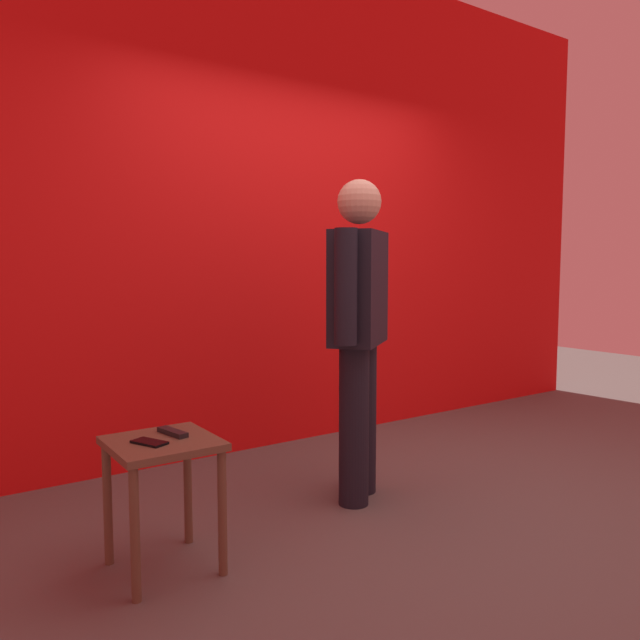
{
  "coord_description": "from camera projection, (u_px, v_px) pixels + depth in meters",
  "views": [
    {
      "loc": [
        -2.28,
        -2.1,
        1.24
      ],
      "look_at": [
        -0.44,
        0.55,
        0.95
      ],
      "focal_mm": 34.4,
      "sensor_mm": 36.0,
      "label": 1
    }
  ],
  "objects": [
    {
      "name": "standing_person",
      "position": [
        358.0,
        323.0,
        3.19
      ],
      "size": [
        0.58,
        0.5,
        1.67
      ],
      "color": "black",
      "rests_on": "ground_plane"
    },
    {
      "name": "tv_remote",
      "position": [
        173.0,
        432.0,
        2.53
      ],
      "size": [
        0.08,
        0.18,
        0.02
      ],
      "primitive_type": "cube",
      "rotation": [
        0.0,
        0.0,
        0.19
      ],
      "color": "black",
      "rests_on": "side_table"
    },
    {
      "name": "ground_plane",
      "position": [
        452.0,
        508.0,
        3.12
      ],
      "size": [
        12.0,
        12.0,
        0.0
      ],
      "primitive_type": "plane",
      "color": "#59544F"
    },
    {
      "name": "back_wall_red",
      "position": [
        290.0,
        201.0,
        4.24
      ],
      "size": [
        6.13,
        0.12,
        3.36
      ],
      "primitive_type": "cube",
      "color": "red",
      "rests_on": "ground_plane"
    },
    {
      "name": "side_table",
      "position": [
        163.0,
        466.0,
        2.46
      ],
      "size": [
        0.41,
        0.41,
        0.54
      ],
      "color": "brown",
      "rests_on": "ground_plane"
    },
    {
      "name": "cell_phone",
      "position": [
        149.0,
        442.0,
        2.4
      ],
      "size": [
        0.12,
        0.16,
        0.01
      ],
      "primitive_type": "cube",
      "rotation": [
        0.0,
        0.0,
        0.42
      ],
      "color": "black",
      "rests_on": "side_table"
    }
  ]
}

